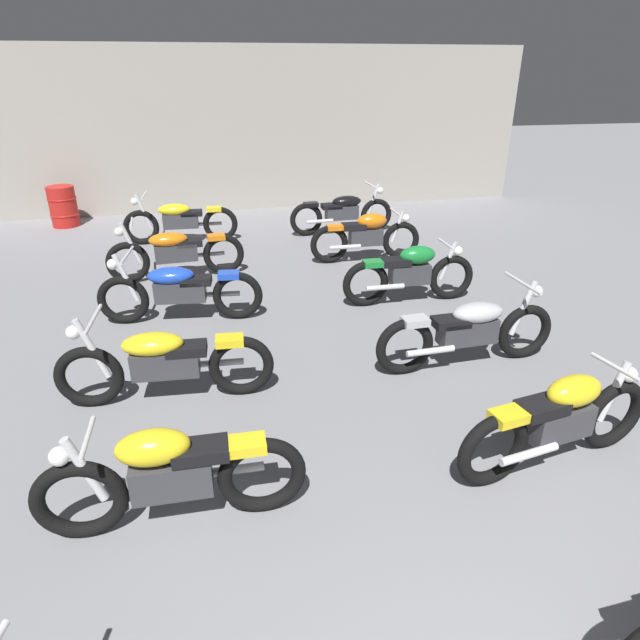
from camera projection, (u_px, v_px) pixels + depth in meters
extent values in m
cube|color=#9E998E|center=(249.00, 130.00, 12.47)|extent=(13.25, 0.24, 3.60)
torus|color=black|center=(80.00, 500.00, 3.84)|extent=(0.67, 0.12, 0.67)
torus|color=black|center=(262.00, 475.00, 4.07)|extent=(0.67, 0.12, 0.67)
cylinder|color=silver|center=(85.00, 470.00, 3.74)|extent=(0.24, 0.07, 0.56)
cube|color=#38383D|center=(172.00, 477.00, 3.91)|extent=(0.58, 0.25, 0.28)
ellipsoid|color=yellow|center=(153.00, 447.00, 3.78)|extent=(0.52, 0.29, 0.26)
cube|color=black|center=(200.00, 451.00, 3.87)|extent=(0.40, 0.25, 0.10)
cube|color=yellow|center=(247.00, 445.00, 3.93)|extent=(0.28, 0.20, 0.08)
cylinder|color=silver|center=(87.00, 438.00, 3.64)|extent=(0.04, 0.48, 0.04)
sphere|color=white|center=(59.00, 456.00, 3.66)|extent=(0.14, 0.14, 0.14)
cylinder|color=silver|center=(228.00, 470.00, 4.15)|extent=(0.55, 0.08, 0.07)
torus|color=black|center=(89.00, 377.00, 5.36)|extent=(0.68, 0.15, 0.67)
torus|color=black|center=(241.00, 366.00, 5.57)|extent=(0.68, 0.15, 0.67)
cylinder|color=silver|center=(92.00, 349.00, 5.24)|extent=(0.28, 0.09, 0.66)
cube|color=#38383D|center=(166.00, 363.00, 5.42)|extent=(0.67, 0.28, 0.28)
ellipsoid|color=yellow|center=(152.00, 344.00, 5.32)|extent=(0.62, 0.36, 0.22)
cube|color=black|center=(187.00, 349.00, 5.39)|extent=(0.41, 0.26, 0.10)
cube|color=yellow|center=(230.00, 341.00, 5.42)|extent=(0.29, 0.22, 0.08)
cylinder|color=silver|center=(93.00, 320.00, 5.12)|extent=(0.08, 0.68, 0.04)
sphere|color=white|center=(73.00, 332.00, 5.14)|extent=(0.14, 0.14, 0.14)
cylinder|color=silver|center=(217.00, 363.00, 5.66)|extent=(0.55, 0.10, 0.07)
torus|color=black|center=(123.00, 300.00, 7.13)|extent=(0.68, 0.18, 0.67)
torus|color=black|center=(238.00, 296.00, 7.27)|extent=(0.68, 0.18, 0.67)
cylinder|color=silver|center=(126.00, 278.00, 7.01)|extent=(0.28, 0.10, 0.66)
cube|color=#38383D|center=(180.00, 291.00, 7.16)|extent=(0.68, 0.31, 0.28)
ellipsoid|color=blue|center=(171.00, 276.00, 7.06)|extent=(0.63, 0.38, 0.22)
cube|color=black|center=(196.00, 280.00, 7.12)|extent=(0.42, 0.28, 0.10)
cube|color=blue|center=(229.00, 275.00, 7.14)|extent=(0.30, 0.23, 0.08)
cylinder|color=silver|center=(127.00, 255.00, 6.88)|extent=(0.11, 0.68, 0.04)
sphere|color=white|center=(112.00, 264.00, 6.91)|extent=(0.14, 0.14, 0.14)
cylinder|color=silver|center=(220.00, 294.00, 7.37)|extent=(0.55, 0.13, 0.07)
torus|color=black|center=(128.00, 263.00, 8.50)|extent=(0.68, 0.16, 0.67)
torus|color=black|center=(224.00, 254.00, 8.88)|extent=(0.68, 0.16, 0.67)
cylinder|color=silver|center=(130.00, 243.00, 8.39)|extent=(0.28, 0.09, 0.66)
cube|color=#38383D|center=(176.00, 252.00, 8.65)|extent=(0.68, 0.29, 0.28)
ellipsoid|color=orange|center=(168.00, 240.00, 8.53)|extent=(0.62, 0.36, 0.22)
cube|color=black|center=(189.00, 243.00, 8.64)|extent=(0.42, 0.27, 0.10)
cube|color=orange|center=(216.00, 237.00, 8.73)|extent=(0.29, 0.22, 0.08)
cylinder|color=silver|center=(131.00, 223.00, 8.27)|extent=(0.08, 0.68, 0.04)
sphere|color=white|center=(119.00, 232.00, 8.27)|extent=(0.14, 0.14, 0.14)
cylinder|color=silver|center=(208.00, 254.00, 8.94)|extent=(0.55, 0.11, 0.07)
torus|color=black|center=(141.00, 227.00, 10.36)|extent=(0.67, 0.14, 0.67)
torus|color=black|center=(220.00, 224.00, 10.59)|extent=(0.67, 0.14, 0.67)
cylinder|color=silver|center=(143.00, 211.00, 10.24)|extent=(0.28, 0.08, 0.66)
cube|color=#38383D|center=(181.00, 221.00, 10.44)|extent=(0.67, 0.27, 0.28)
ellipsoid|color=yellow|center=(174.00, 210.00, 10.33)|extent=(0.61, 0.34, 0.22)
cube|color=black|center=(192.00, 213.00, 10.41)|extent=(0.41, 0.26, 0.10)
cube|color=yellow|center=(214.00, 209.00, 10.45)|extent=(0.29, 0.21, 0.08)
cylinder|color=silver|center=(144.00, 195.00, 10.12)|extent=(0.06, 0.68, 0.04)
sphere|color=white|center=(134.00, 202.00, 10.14)|extent=(0.14, 0.14, 0.14)
cylinder|color=silver|center=(208.00, 224.00, 10.68)|extent=(0.55, 0.09, 0.07)
torus|color=black|center=(613.00, 415.00, 4.78)|extent=(0.68, 0.22, 0.67)
torus|color=black|center=(493.00, 450.00, 4.34)|extent=(0.68, 0.22, 0.67)
cylinder|color=silver|center=(613.00, 392.00, 4.65)|extent=(0.25, 0.11, 0.56)
cube|color=#38383D|center=(558.00, 422.00, 4.52)|extent=(0.60, 0.33, 0.28)
ellipsoid|color=yellow|center=(574.00, 391.00, 4.44)|extent=(0.56, 0.36, 0.26)
cube|color=black|center=(542.00, 407.00, 4.36)|extent=(0.44, 0.30, 0.10)
cube|color=yellow|center=(509.00, 416.00, 4.25)|extent=(0.31, 0.24, 0.08)
cylinder|color=silver|center=(615.00, 367.00, 4.51)|extent=(0.12, 0.48, 0.04)
sphere|color=white|center=(629.00, 374.00, 4.63)|extent=(0.14, 0.14, 0.14)
cylinder|color=silver|center=(529.00, 454.00, 4.33)|extent=(0.55, 0.16, 0.07)
torus|color=black|center=(525.00, 332.00, 6.28)|extent=(0.67, 0.14, 0.67)
torus|color=black|center=(405.00, 347.00, 5.94)|extent=(0.67, 0.14, 0.67)
cylinder|color=silver|center=(523.00, 308.00, 6.13)|extent=(0.28, 0.08, 0.66)
cube|color=#38383D|center=(467.00, 331.00, 6.07)|extent=(0.67, 0.27, 0.28)
ellipsoid|color=#B7B7BC|center=(478.00, 312.00, 6.00)|extent=(0.61, 0.34, 0.22)
cube|color=black|center=(451.00, 322.00, 5.96)|extent=(0.41, 0.26, 0.10)
cube|color=#B7B7BC|center=(415.00, 321.00, 5.84)|extent=(0.29, 0.21, 0.08)
cylinder|color=silver|center=(523.00, 283.00, 5.99)|extent=(0.06, 0.68, 0.04)
sphere|color=white|center=(537.00, 291.00, 6.08)|extent=(0.14, 0.14, 0.14)
cylinder|color=silver|center=(430.00, 351.00, 5.89)|extent=(0.55, 0.09, 0.07)
torus|color=black|center=(451.00, 277.00, 7.90)|extent=(0.67, 0.12, 0.67)
torus|color=black|center=(366.00, 284.00, 7.67)|extent=(0.67, 0.12, 0.67)
cylinder|color=silver|center=(448.00, 261.00, 7.78)|extent=(0.24, 0.07, 0.56)
cube|color=#38383D|center=(409.00, 274.00, 7.74)|extent=(0.57, 0.25, 0.28)
ellipsoid|color=#197F33|center=(418.00, 255.00, 7.64)|extent=(0.52, 0.29, 0.26)
cube|color=black|center=(396.00, 262.00, 7.62)|extent=(0.40, 0.24, 0.10)
cube|color=#197F33|center=(373.00, 263.00, 7.56)|extent=(0.28, 0.20, 0.08)
cylinder|color=silver|center=(446.00, 244.00, 7.66)|extent=(0.04, 0.48, 0.04)
sphere|color=white|center=(458.00, 251.00, 7.74)|extent=(0.14, 0.14, 0.14)
cylinder|color=silver|center=(385.00, 287.00, 7.60)|extent=(0.55, 0.08, 0.07)
torus|color=black|center=(401.00, 240.00, 9.59)|extent=(0.67, 0.13, 0.67)
torus|color=black|center=(329.00, 244.00, 9.37)|extent=(0.67, 0.13, 0.67)
cylinder|color=silver|center=(398.00, 226.00, 9.46)|extent=(0.24, 0.08, 0.56)
cube|color=#38383D|center=(366.00, 237.00, 9.43)|extent=(0.58, 0.25, 0.28)
ellipsoid|color=orange|center=(372.00, 221.00, 9.33)|extent=(0.53, 0.29, 0.26)
cube|color=black|center=(354.00, 226.00, 9.31)|extent=(0.41, 0.25, 0.10)
cube|color=orange|center=(335.00, 227.00, 9.26)|extent=(0.28, 0.21, 0.08)
cylinder|color=silver|center=(395.00, 212.00, 9.34)|extent=(0.05, 0.48, 0.04)
sphere|color=white|center=(406.00, 218.00, 9.43)|extent=(0.14, 0.14, 0.14)
cylinder|color=silver|center=(345.00, 247.00, 9.30)|extent=(0.55, 0.08, 0.07)
torus|color=black|center=(376.00, 215.00, 11.25)|extent=(0.67, 0.14, 0.67)
torus|color=black|center=(306.00, 220.00, 10.90)|extent=(0.67, 0.14, 0.67)
cylinder|color=silver|center=(373.00, 200.00, 11.10)|extent=(0.28, 0.08, 0.66)
cube|color=#38383D|center=(342.00, 212.00, 11.03)|extent=(0.67, 0.27, 0.28)
ellipsoid|color=black|center=(347.00, 201.00, 10.96)|extent=(0.61, 0.35, 0.22)
cube|color=black|center=(332.00, 206.00, 10.92)|extent=(0.41, 0.26, 0.10)
cube|color=black|center=(311.00, 204.00, 10.80)|extent=(0.29, 0.21, 0.08)
cylinder|color=silver|center=(371.00, 185.00, 10.95)|extent=(0.07, 0.68, 0.04)
sphere|color=white|center=(380.00, 190.00, 11.05)|extent=(0.14, 0.14, 0.14)
cylinder|color=silver|center=(320.00, 221.00, 10.85)|extent=(0.55, 0.10, 0.07)
cylinder|color=red|center=(63.00, 206.00, 11.54)|extent=(0.56, 0.56, 0.85)
torus|color=red|center=(62.00, 198.00, 11.47)|extent=(0.59, 0.59, 0.03)
torus|color=red|center=(65.00, 214.00, 11.62)|extent=(0.59, 0.59, 0.03)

